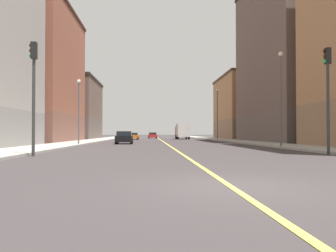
{
  "coord_description": "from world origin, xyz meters",
  "views": [
    {
      "loc": [
        -1.86,
        -7.9,
        1.25
      ],
      "look_at": [
        0.8,
        42.05,
        2.24
      ],
      "focal_mm": 36.29,
      "sensor_mm": 36.0,
      "label": 1
    }
  ],
  "objects_px": {
    "car_black": "(124,138)",
    "car_orange": "(133,136)",
    "building_left_mid": "(291,56)",
    "building_left_far": "(246,108)",
    "building_right_midblock": "(35,75)",
    "traffic_light_right_near": "(33,82)",
    "box_truck": "(182,131)",
    "street_lamp_left_near": "(281,89)",
    "building_right_distant": "(71,109)",
    "street_lamp_right_near": "(79,104)",
    "car_red": "(153,135)",
    "traffic_light_left_near": "(328,86)",
    "street_lamp_left_far": "(217,110)"
  },
  "relations": [
    {
      "from": "building_left_far",
      "to": "traffic_light_right_near",
      "type": "bearing_deg",
      "value": -117.67
    },
    {
      "from": "box_truck",
      "to": "street_lamp_left_far",
      "type": "bearing_deg",
      "value": -68.16
    },
    {
      "from": "building_right_midblock",
      "to": "traffic_light_right_near",
      "type": "relative_size",
      "value": 3.01
    },
    {
      "from": "car_orange",
      "to": "building_right_midblock",
      "type": "bearing_deg",
      "value": -126.6
    },
    {
      "from": "building_left_far",
      "to": "building_right_distant",
      "type": "distance_m",
      "value": 34.51
    },
    {
      "from": "building_right_distant",
      "to": "traffic_light_left_near",
      "type": "height_order",
      "value": "building_right_distant"
    },
    {
      "from": "building_left_far",
      "to": "traffic_light_left_near",
      "type": "xyz_separation_m",
      "value": [
        -9.22,
        -48.28,
        -2.38
      ]
    },
    {
      "from": "building_right_midblock",
      "to": "traffic_light_right_near",
      "type": "height_order",
      "value": "building_right_midblock"
    },
    {
      "from": "building_left_mid",
      "to": "street_lamp_right_near",
      "type": "xyz_separation_m",
      "value": [
        -26.3,
        -10.29,
        -7.5
      ]
    },
    {
      "from": "building_left_far",
      "to": "car_red",
      "type": "distance_m",
      "value": 21.97
    },
    {
      "from": "building_right_midblock",
      "to": "traffic_light_left_near",
      "type": "xyz_separation_m",
      "value": [
        25.28,
        -27.87,
        -5.13
      ]
    },
    {
      "from": "building_left_mid",
      "to": "building_left_far",
      "type": "xyz_separation_m",
      "value": [
        0.0,
        21.73,
        -5.37
      ]
    },
    {
      "from": "building_right_midblock",
      "to": "building_right_distant",
      "type": "xyz_separation_m",
      "value": [
        -0.0,
        20.93,
        -3.14
      ]
    },
    {
      "from": "street_lamp_left_near",
      "to": "car_black",
      "type": "distance_m",
      "value": 17.94
    },
    {
      "from": "street_lamp_right_near",
      "to": "car_black",
      "type": "xyz_separation_m",
      "value": [
        4.3,
        3.75,
        -3.44
      ]
    },
    {
      "from": "traffic_light_right_near",
      "to": "car_black",
      "type": "bearing_deg",
      "value": 80.6
    },
    {
      "from": "street_lamp_right_near",
      "to": "box_truck",
      "type": "height_order",
      "value": "street_lamp_right_near"
    },
    {
      "from": "building_right_midblock",
      "to": "car_orange",
      "type": "height_order",
      "value": "building_right_midblock"
    },
    {
      "from": "building_right_distant",
      "to": "street_lamp_right_near",
      "type": "distance_m",
      "value": 33.61
    },
    {
      "from": "building_left_far",
      "to": "street_lamp_left_near",
      "type": "distance_m",
      "value": 39.83
    },
    {
      "from": "building_right_midblock",
      "to": "car_red",
      "type": "distance_m",
      "value": 35.7
    },
    {
      "from": "building_right_midblock",
      "to": "car_black",
      "type": "distance_m",
      "value": 16.95
    },
    {
      "from": "street_lamp_left_near",
      "to": "car_red",
      "type": "distance_m",
      "value": 50.58
    },
    {
      "from": "traffic_light_left_near",
      "to": "car_black",
      "type": "distance_m",
      "value": 23.95
    },
    {
      "from": "street_lamp_left_near",
      "to": "car_black",
      "type": "xyz_separation_m",
      "value": [
        -13.8,
        10.68,
        -4.17
      ]
    },
    {
      "from": "building_left_far",
      "to": "car_black",
      "type": "bearing_deg",
      "value": -127.89
    },
    {
      "from": "building_left_far",
      "to": "car_black",
      "type": "height_order",
      "value": "building_left_far"
    },
    {
      "from": "building_right_midblock",
      "to": "street_lamp_left_far",
      "type": "distance_m",
      "value": 27.82
    },
    {
      "from": "building_left_far",
      "to": "car_red",
      "type": "xyz_separation_m",
      "value": [
        -18.52,
        10.38,
        -5.63
      ]
    },
    {
      "from": "street_lamp_left_near",
      "to": "street_lamp_right_near",
      "type": "relative_size",
      "value": 1.21
    },
    {
      "from": "car_black",
      "to": "box_truck",
      "type": "height_order",
      "value": "box_truck"
    },
    {
      "from": "building_left_far",
      "to": "box_truck",
      "type": "bearing_deg",
      "value": -176.45
    },
    {
      "from": "building_left_mid",
      "to": "car_orange",
      "type": "bearing_deg",
      "value": 141.21
    },
    {
      "from": "street_lamp_right_near",
      "to": "car_red",
      "type": "height_order",
      "value": "street_lamp_right_near"
    },
    {
      "from": "building_left_mid",
      "to": "street_lamp_left_near",
      "type": "relative_size",
      "value": 2.95
    },
    {
      "from": "car_orange",
      "to": "building_right_distant",
      "type": "bearing_deg",
      "value": 160.34
    },
    {
      "from": "car_black",
      "to": "car_orange",
      "type": "height_order",
      "value": "car_black"
    },
    {
      "from": "street_lamp_right_near",
      "to": "box_truck",
      "type": "bearing_deg",
      "value": 66.63
    },
    {
      "from": "box_truck",
      "to": "traffic_light_left_near",
      "type": "bearing_deg",
      "value": -85.68
    },
    {
      "from": "traffic_light_right_near",
      "to": "traffic_light_left_near",
      "type": "bearing_deg",
      "value": 0.0
    },
    {
      "from": "building_left_far",
      "to": "building_right_midblock",
      "type": "bearing_deg",
      "value": -149.39
    },
    {
      "from": "traffic_light_left_near",
      "to": "traffic_light_right_near",
      "type": "relative_size",
      "value": 0.98
    },
    {
      "from": "building_left_mid",
      "to": "street_lamp_left_near",
      "type": "distance_m",
      "value": 20.24
    },
    {
      "from": "building_left_mid",
      "to": "building_left_far",
      "type": "distance_m",
      "value": 22.38
    },
    {
      "from": "building_right_midblock",
      "to": "car_orange",
      "type": "distance_m",
      "value": 22.25
    },
    {
      "from": "building_left_mid",
      "to": "box_truck",
      "type": "distance_m",
      "value": 26.51
    },
    {
      "from": "building_right_midblock",
      "to": "building_right_distant",
      "type": "relative_size",
      "value": 1.06
    },
    {
      "from": "street_lamp_left_far",
      "to": "car_black",
      "type": "height_order",
      "value": "street_lamp_left_far"
    },
    {
      "from": "car_red",
      "to": "building_right_midblock",
      "type": "bearing_deg",
      "value": -117.43
    },
    {
      "from": "building_left_far",
      "to": "car_red",
      "type": "height_order",
      "value": "building_left_far"
    }
  ]
}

